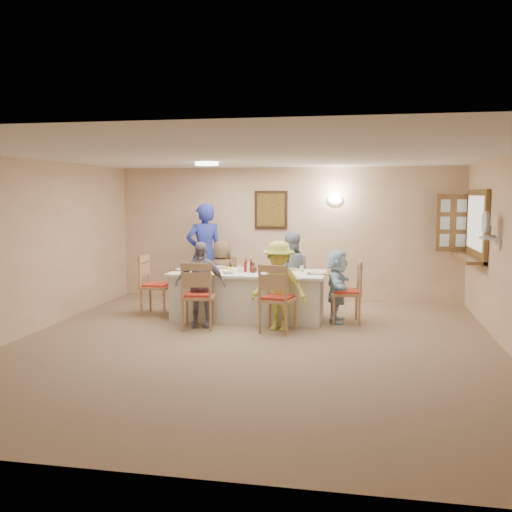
% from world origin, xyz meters
% --- Properties ---
extents(ground, '(7.00, 7.00, 0.00)m').
position_xyz_m(ground, '(0.00, 0.00, 0.00)').
color(ground, tan).
extents(room_walls, '(7.00, 7.00, 7.00)m').
position_xyz_m(room_walls, '(0.00, 0.00, 1.51)').
color(room_walls, '#D1AD8A').
rests_on(room_walls, ground).
extents(wall_picture, '(0.62, 0.05, 0.72)m').
position_xyz_m(wall_picture, '(-0.30, 3.46, 1.70)').
color(wall_picture, '#442A17').
rests_on(wall_picture, room_walls).
extents(wall_sconce, '(0.26, 0.09, 0.18)m').
position_xyz_m(wall_sconce, '(0.90, 3.44, 1.90)').
color(wall_sconce, white).
rests_on(wall_sconce, room_walls).
extents(ceiling_light, '(0.36, 0.36, 0.05)m').
position_xyz_m(ceiling_light, '(-1.00, 1.50, 2.47)').
color(ceiling_light, white).
rests_on(ceiling_light, room_walls).
extents(serving_hatch, '(0.06, 1.50, 1.15)m').
position_xyz_m(serving_hatch, '(3.21, 2.40, 1.50)').
color(serving_hatch, brown).
rests_on(serving_hatch, room_walls).
extents(hatch_sill, '(0.30, 1.50, 0.05)m').
position_xyz_m(hatch_sill, '(3.09, 2.40, 0.97)').
color(hatch_sill, brown).
rests_on(hatch_sill, room_walls).
extents(shutter_door, '(0.55, 0.04, 1.00)m').
position_xyz_m(shutter_door, '(2.95, 3.16, 1.50)').
color(shutter_door, brown).
rests_on(shutter_door, room_walls).
extents(fan_shelf, '(0.22, 0.36, 0.03)m').
position_xyz_m(fan_shelf, '(3.13, 1.05, 1.40)').
color(fan_shelf, white).
rests_on(fan_shelf, room_walls).
extents(desk_fan, '(0.30, 0.30, 0.28)m').
position_xyz_m(desk_fan, '(3.10, 1.05, 1.55)').
color(desk_fan, '#A5A5A8').
rests_on(desk_fan, fan_shelf).
extents(dining_table, '(2.46, 1.04, 0.76)m').
position_xyz_m(dining_table, '(-0.38, 1.68, 0.38)').
color(dining_table, silver).
rests_on(dining_table, ground).
extents(chair_back_left, '(0.44, 0.44, 0.89)m').
position_xyz_m(chair_back_left, '(-0.98, 2.48, 0.44)').
color(chair_back_left, tan).
rests_on(chair_back_left, ground).
extents(chair_back_right, '(0.50, 0.50, 0.92)m').
position_xyz_m(chair_back_right, '(0.22, 2.48, 0.46)').
color(chair_back_right, tan).
rests_on(chair_back_right, ground).
extents(chair_front_left, '(0.56, 0.56, 1.02)m').
position_xyz_m(chair_front_left, '(-0.98, 0.88, 0.51)').
color(chair_front_left, tan).
rests_on(chair_front_left, ground).
extents(chair_front_right, '(0.57, 0.57, 1.02)m').
position_xyz_m(chair_front_right, '(0.22, 0.88, 0.51)').
color(chair_front_right, tan).
rests_on(chair_front_right, ground).
extents(chair_left_end, '(0.49, 0.49, 1.00)m').
position_xyz_m(chair_left_end, '(-1.93, 1.68, 0.50)').
color(chair_left_end, tan).
rests_on(chair_left_end, ground).
extents(chair_right_end, '(0.53, 0.53, 0.98)m').
position_xyz_m(chair_right_end, '(1.17, 1.68, 0.49)').
color(chair_right_end, tan).
rests_on(chair_right_end, ground).
extents(diner_back_left, '(0.70, 0.56, 1.20)m').
position_xyz_m(diner_back_left, '(-0.98, 2.36, 0.60)').
color(diner_back_left, brown).
rests_on(diner_back_left, ground).
extents(diner_back_right, '(0.68, 0.54, 1.37)m').
position_xyz_m(diner_back_right, '(0.22, 2.36, 0.68)').
color(diner_back_right, '#939DB3').
rests_on(diner_back_right, ground).
extents(diner_front_left, '(0.87, 0.59, 1.29)m').
position_xyz_m(diner_front_left, '(-0.98, 1.00, 0.65)').
color(diner_front_left, gray).
rests_on(diner_front_left, ground).
extents(diner_front_right, '(1.05, 0.83, 1.32)m').
position_xyz_m(diner_front_right, '(0.22, 1.00, 0.66)').
color(diner_front_right, '#D8E452').
rests_on(diner_front_right, ground).
extents(diner_right_end, '(1.06, 0.34, 1.14)m').
position_xyz_m(diner_right_end, '(1.04, 1.68, 0.57)').
color(diner_right_end, '#BCE4FF').
rests_on(diner_right_end, ground).
extents(caregiver, '(1.03, 1.00, 1.83)m').
position_xyz_m(caregiver, '(-1.43, 2.83, 0.92)').
color(caregiver, '#24319E').
rests_on(caregiver, ground).
extents(placemat_fl, '(0.32, 0.24, 0.01)m').
position_xyz_m(placemat_fl, '(-0.98, 1.26, 0.76)').
color(placemat_fl, '#472B19').
rests_on(placemat_fl, dining_table).
extents(plate_fl, '(0.25, 0.25, 0.02)m').
position_xyz_m(plate_fl, '(-0.98, 1.26, 0.77)').
color(plate_fl, white).
rests_on(plate_fl, dining_table).
extents(napkin_fl, '(0.14, 0.14, 0.01)m').
position_xyz_m(napkin_fl, '(-0.80, 1.21, 0.77)').
color(napkin_fl, yellow).
rests_on(napkin_fl, dining_table).
extents(placemat_fr, '(0.34, 0.25, 0.01)m').
position_xyz_m(placemat_fr, '(0.22, 1.26, 0.76)').
color(placemat_fr, '#472B19').
rests_on(placemat_fr, dining_table).
extents(plate_fr, '(0.24, 0.24, 0.02)m').
position_xyz_m(plate_fr, '(0.22, 1.26, 0.77)').
color(plate_fr, white).
rests_on(plate_fr, dining_table).
extents(napkin_fr, '(0.14, 0.14, 0.01)m').
position_xyz_m(napkin_fr, '(0.40, 1.21, 0.77)').
color(napkin_fr, yellow).
rests_on(napkin_fr, dining_table).
extents(placemat_bl, '(0.36, 0.27, 0.01)m').
position_xyz_m(placemat_bl, '(-0.98, 2.10, 0.76)').
color(placemat_bl, '#472B19').
rests_on(placemat_bl, dining_table).
extents(plate_bl, '(0.25, 0.25, 0.02)m').
position_xyz_m(plate_bl, '(-0.98, 2.10, 0.77)').
color(plate_bl, white).
rests_on(plate_bl, dining_table).
extents(napkin_bl, '(0.14, 0.14, 0.01)m').
position_xyz_m(napkin_bl, '(-0.80, 2.05, 0.77)').
color(napkin_bl, yellow).
rests_on(napkin_bl, dining_table).
extents(placemat_br, '(0.34, 0.26, 0.01)m').
position_xyz_m(placemat_br, '(0.22, 2.10, 0.76)').
color(placemat_br, '#472B19').
rests_on(placemat_br, dining_table).
extents(plate_br, '(0.26, 0.26, 0.02)m').
position_xyz_m(plate_br, '(0.22, 2.10, 0.77)').
color(plate_br, white).
rests_on(plate_br, dining_table).
extents(napkin_br, '(0.15, 0.15, 0.01)m').
position_xyz_m(napkin_br, '(0.40, 2.05, 0.77)').
color(napkin_br, yellow).
rests_on(napkin_br, dining_table).
extents(placemat_le, '(0.36, 0.26, 0.01)m').
position_xyz_m(placemat_le, '(-1.48, 1.68, 0.76)').
color(placemat_le, '#472B19').
rests_on(placemat_le, dining_table).
extents(plate_le, '(0.24, 0.24, 0.02)m').
position_xyz_m(plate_le, '(-1.48, 1.68, 0.77)').
color(plate_le, white).
rests_on(plate_le, dining_table).
extents(napkin_le, '(0.13, 0.13, 0.01)m').
position_xyz_m(napkin_le, '(-1.30, 1.63, 0.77)').
color(napkin_le, yellow).
rests_on(napkin_le, dining_table).
extents(placemat_re, '(0.34, 0.25, 0.01)m').
position_xyz_m(placemat_re, '(0.74, 1.68, 0.76)').
color(placemat_re, '#472B19').
rests_on(placemat_re, dining_table).
extents(plate_re, '(0.26, 0.26, 0.02)m').
position_xyz_m(plate_re, '(0.74, 1.68, 0.77)').
color(plate_re, white).
rests_on(plate_re, dining_table).
extents(napkin_re, '(0.13, 0.13, 0.01)m').
position_xyz_m(napkin_re, '(0.92, 1.63, 0.77)').
color(napkin_re, yellow).
rests_on(napkin_re, dining_table).
extents(teacup_a, '(0.13, 0.13, 0.08)m').
position_xyz_m(teacup_a, '(-1.19, 1.33, 0.80)').
color(teacup_a, white).
rests_on(teacup_a, dining_table).
extents(teacup_b, '(0.15, 0.15, 0.09)m').
position_xyz_m(teacup_b, '(-0.00, 2.20, 0.81)').
color(teacup_b, white).
rests_on(teacup_b, dining_table).
extents(bowl_a, '(0.24, 0.24, 0.05)m').
position_xyz_m(bowl_a, '(-0.66, 1.47, 0.78)').
color(bowl_a, white).
rests_on(bowl_a, dining_table).
extents(bowl_b, '(0.27, 0.27, 0.06)m').
position_xyz_m(bowl_b, '(0.00, 1.94, 0.79)').
color(bowl_b, white).
rests_on(bowl_b, dining_table).
extents(condiment_ketchup, '(0.13, 0.13, 0.22)m').
position_xyz_m(condiment_ketchup, '(-0.41, 1.68, 0.87)').
color(condiment_ketchup, '#A50F0E').
rests_on(condiment_ketchup, dining_table).
extents(condiment_brown, '(0.14, 0.14, 0.20)m').
position_xyz_m(condiment_brown, '(-0.35, 1.76, 0.86)').
color(condiment_brown, '#4F1F15').
rests_on(condiment_brown, dining_table).
extents(condiment_malt, '(0.20, 0.20, 0.15)m').
position_xyz_m(condiment_malt, '(-0.28, 1.61, 0.83)').
color(condiment_malt, '#4F1F15').
rests_on(condiment_malt, dining_table).
extents(drinking_glass, '(0.06, 0.06, 0.09)m').
position_xyz_m(drinking_glass, '(-0.53, 1.73, 0.82)').
color(drinking_glass, silver).
rests_on(drinking_glass, dining_table).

